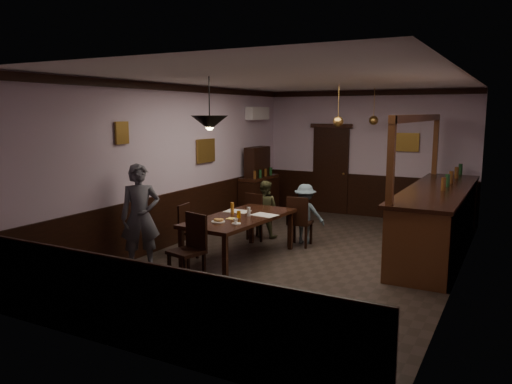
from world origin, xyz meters
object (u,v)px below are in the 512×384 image
Objects in this scene: person_seated_right at (305,214)px; pendant_brass_mid at (338,122)px; bar_counter at (437,218)px; pendant_brass_far at (374,120)px; coffee_cup at (236,221)px; pendant_iron at (210,123)px; chair_near at (191,245)px; person_seated_left at (264,209)px; chair_far_right at (299,219)px; chair_far_left at (257,214)px; soda_can at (239,214)px; chair_side at (189,227)px; dining_table at (240,220)px; sideboard at (259,189)px; person_standing at (140,217)px.

pendant_brass_mid is (0.42, 0.56, 1.73)m from person_seated_right.
pendant_brass_far is at bearing 132.81° from bar_counter.
pendant_iron is at bearing -131.88° from coffee_cup.
chair_near is 0.89× the size of person_seated_left.
bar_counter is 4.41m from pendant_iron.
chair_far_right is at bearing 73.57° from pendant_iron.
chair_far_left is 2.36m from pendant_brass_mid.
person_seated_left is (-0.27, 2.89, 0.02)m from chair_near.
bar_counter is at bearing 37.73° from soda_can.
person_seated_left is 1.41× the size of pendant_brass_mid.
chair_far_right is 1.17× the size of pendant_brass_far.
pendant_brass_mid reaches higher than chair_side.
soda_can is (-0.49, -1.37, 0.29)m from chair_far_right.
chair_far_right is at bearing 83.53° from coffee_cup.
sideboard is at bearing 112.58° from dining_table.
dining_table is at bearing -114.96° from pendant_brass_mid.
sideboard is at bearing 116.52° from coffee_cup.
bar_counter is at bearing -176.93° from person_seated_right.
pendant_iron is 4.83m from pendant_brass_far.
pendant_brass_far reaches higher than person_seated_left.
soda_can reaches higher than dining_table.
chair_side is 3.41m from sideboard.
person_seated_left is (-0.34, 1.58, -0.11)m from dining_table.
dining_table is at bearing 117.03° from coffee_cup.
chair_far_right is 7.89× the size of soda_can.
chair_near is (-0.62, -2.55, 0.04)m from chair_far_right.
chair_side reaches higher than dining_table.
chair_far_right reaches higher than chair_far_left.
coffee_cup is at bearing -102.10° from pendant_brass_far.
chair_far_right is (0.55, 1.24, -0.17)m from dining_table.
coffee_cup reaches higher than dining_table.
chair_far_left is 1.56m from chair_side.
person_standing is 21.09× the size of coffee_cup.
person_standing is at bearing -141.10° from bar_counter.
person_seated_left is 2.19m from coffee_cup.
person_seated_right reaches higher than chair_far_right.
chair_near is 8.44× the size of soda_can.
sideboard is at bearing 153.58° from pendant_brass_mid.
coffee_cup is at bearing 44.26° from pendant_iron.
coffee_cup is 4.07m from sideboard.
person_standing is 2.13× the size of pendant_iron.
sideboard is 4.37m from bar_counter.
pendant_brass_mid is (1.34, 0.78, 1.79)m from chair_far_left.
chair_near is (-0.07, -1.32, -0.13)m from dining_table.
pendant_brass_mid is at bearing -26.42° from sideboard.
coffee_cup is 4.74m from pendant_brass_far.
sideboard is at bearing -165.64° from pendant_brass_far.
pendant_brass_mid reaches higher than person_seated_left.
dining_table is 1.34× the size of person_standing.
chair_far_left is 0.92× the size of chair_near.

